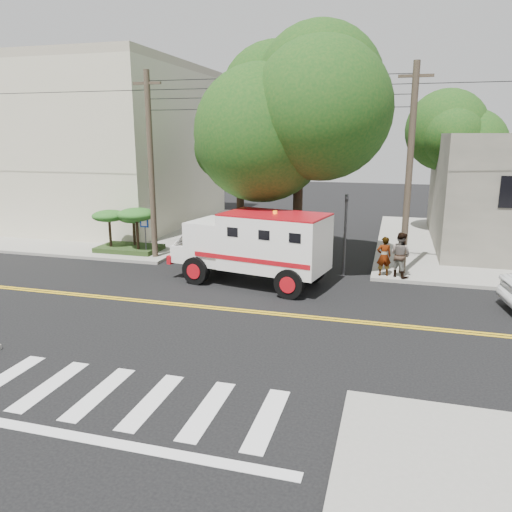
% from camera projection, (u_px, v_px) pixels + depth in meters
% --- Properties ---
extents(ground, '(100.00, 100.00, 0.00)m').
position_uv_depth(ground, '(221.00, 309.00, 17.95)').
color(ground, black).
rests_on(ground, ground).
extents(sidewalk_nw, '(17.00, 17.00, 0.15)m').
position_uv_depth(sidewalk_nw, '(101.00, 225.00, 34.10)').
color(sidewalk_nw, gray).
rests_on(sidewalk_nw, ground).
extents(building_left, '(16.00, 14.00, 10.00)m').
position_uv_depth(building_left, '(82.00, 148.00, 34.82)').
color(building_left, beige).
rests_on(building_left, sidewalk_nw).
extents(utility_pole_left, '(0.28, 0.28, 9.00)m').
position_uv_depth(utility_pole_left, '(151.00, 169.00, 23.96)').
color(utility_pole_left, '#382D23').
rests_on(utility_pole_left, ground).
extents(utility_pole_right, '(0.28, 0.28, 9.00)m').
position_uv_depth(utility_pole_right, '(409.00, 173.00, 21.03)').
color(utility_pole_right, '#382D23').
rests_on(utility_pole_right, ground).
extents(tree_main, '(6.08, 5.70, 9.85)m').
position_uv_depth(tree_main, '(308.00, 108.00, 21.54)').
color(tree_main, black).
rests_on(tree_main, ground).
extents(tree_left, '(4.48, 4.20, 7.70)m').
position_uv_depth(tree_left, '(244.00, 141.00, 28.31)').
color(tree_left, black).
rests_on(tree_left, ground).
extents(tree_right, '(4.80, 4.50, 8.20)m').
position_uv_depth(tree_right, '(454.00, 134.00, 28.93)').
color(tree_right, black).
rests_on(tree_right, ground).
extents(traffic_signal, '(0.15, 0.18, 3.60)m').
position_uv_depth(traffic_signal, '(345.00, 226.00, 21.66)').
color(traffic_signal, '#3F3F42').
rests_on(traffic_signal, ground).
extents(accessibility_sign, '(0.45, 0.10, 2.02)m').
position_uv_depth(accessibility_sign, '(145.00, 231.00, 25.02)').
color(accessibility_sign, '#3F3F42').
rests_on(accessibility_sign, ground).
extents(palm_planter, '(3.52, 2.63, 2.36)m').
position_uv_depth(palm_planter, '(127.00, 223.00, 25.70)').
color(palm_planter, '#1E3314').
rests_on(palm_planter, sidewalk_nw).
extents(armored_truck, '(6.98, 3.70, 3.02)m').
position_uv_depth(armored_truck, '(256.00, 244.00, 20.56)').
color(armored_truck, white).
rests_on(armored_truck, ground).
extents(pedestrian_a, '(0.71, 0.56, 1.72)m').
position_uv_depth(pedestrian_a, '(384.00, 256.00, 21.41)').
color(pedestrian_a, gray).
rests_on(pedestrian_a, sidewalk_ne).
extents(pedestrian_b, '(1.20, 1.16, 1.94)m').
position_uv_depth(pedestrian_b, '(400.00, 255.00, 21.21)').
color(pedestrian_b, gray).
rests_on(pedestrian_b, sidewalk_ne).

